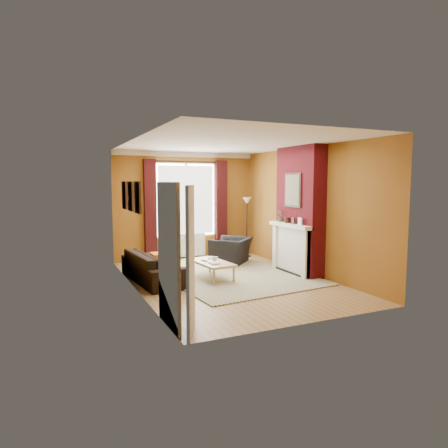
{
  "coord_description": "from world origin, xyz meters",
  "views": [
    {
      "loc": [
        -3.4,
        -7.33,
        2.03
      ],
      "look_at": [
        0.0,
        0.25,
        1.15
      ],
      "focal_mm": 32.0,
      "sensor_mm": 36.0,
      "label": 1
    }
  ],
  "objects_px": {
    "sofa": "(154,267)",
    "armchair": "(231,251)",
    "wicker_stool": "(216,252)",
    "coffee_table": "(212,263)",
    "floor_lamp": "(247,210)"
  },
  "relations": [
    {
      "from": "wicker_stool",
      "to": "coffee_table",
      "type": "bearing_deg",
      "value": -115.68
    },
    {
      "from": "sofa",
      "to": "armchair",
      "type": "bearing_deg",
      "value": -72.07
    },
    {
      "from": "armchair",
      "to": "wicker_stool",
      "type": "distance_m",
      "value": 0.69
    },
    {
      "from": "sofa",
      "to": "coffee_table",
      "type": "height_order",
      "value": "sofa"
    },
    {
      "from": "armchair",
      "to": "wicker_stool",
      "type": "bearing_deg",
      "value": -125.01
    },
    {
      "from": "wicker_stool",
      "to": "floor_lamp",
      "type": "relative_size",
      "value": 0.24
    },
    {
      "from": "armchair",
      "to": "floor_lamp",
      "type": "bearing_deg",
      "value": 175.18
    },
    {
      "from": "coffee_table",
      "to": "floor_lamp",
      "type": "xyz_separation_m",
      "value": [
        1.84,
        1.95,
        0.94
      ]
    },
    {
      "from": "armchair",
      "to": "coffee_table",
      "type": "bearing_deg",
      "value": 6.31
    },
    {
      "from": "coffee_table",
      "to": "floor_lamp",
      "type": "distance_m",
      "value": 2.84
    },
    {
      "from": "coffee_table",
      "to": "wicker_stool",
      "type": "height_order",
      "value": "wicker_stool"
    },
    {
      "from": "sofa",
      "to": "floor_lamp",
      "type": "relative_size",
      "value": 1.26
    },
    {
      "from": "armchair",
      "to": "wicker_stool",
      "type": "xyz_separation_m",
      "value": [
        -0.11,
        0.67,
        -0.12
      ]
    },
    {
      "from": "armchair",
      "to": "sofa",
      "type": "bearing_deg",
      "value": -21.36
    },
    {
      "from": "armchair",
      "to": "wicker_stool",
      "type": "relative_size",
      "value": 2.49
    }
  ]
}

